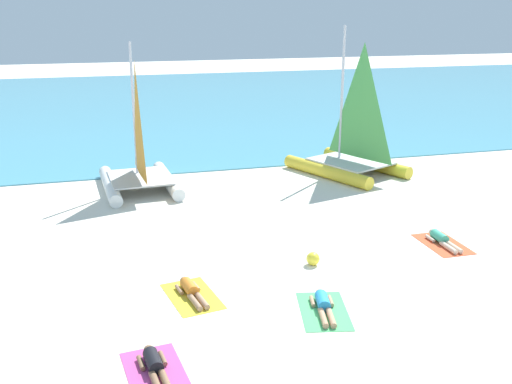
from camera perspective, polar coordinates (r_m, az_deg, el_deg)
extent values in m
plane|color=silver|center=(23.11, -2.78, 0.10)|extent=(120.00, 120.00, 0.00)
cube|color=#4C9EB7|center=(45.31, -9.39, 8.41)|extent=(120.00, 40.00, 0.05)
cylinder|color=white|center=(23.62, -13.84, 0.61)|extent=(0.73, 4.33, 0.49)
cylinder|color=white|center=(23.89, -8.46, 1.12)|extent=(0.73, 4.33, 0.49)
cube|color=silver|center=(23.46, -11.10, 1.39)|extent=(2.41, 2.88, 0.06)
cylinder|color=silver|center=(23.51, -11.68, 7.73)|extent=(0.10, 0.10, 5.14)
pyramid|color=orange|center=(22.54, -11.30, 6.96)|extent=(0.19, 2.26, 4.31)
cylinder|color=yellow|center=(25.00, 6.78, 1.97)|extent=(2.35, 4.54, 0.54)
cylinder|color=yellow|center=(26.77, 10.50, 2.82)|extent=(2.35, 4.54, 0.54)
cube|color=silver|center=(25.65, 9.11, 2.96)|extent=(3.46, 3.75, 0.07)
cylinder|color=silver|center=(25.57, 8.27, 9.29)|extent=(0.11, 0.11, 5.61)
pyramid|color=#4CA54C|center=(24.86, 10.14, 8.59)|extent=(1.04, 2.30, 4.71)
cube|color=#D84C99|center=(12.23, -9.60, -16.80)|extent=(1.29, 2.01, 0.01)
cylinder|color=black|center=(12.31, -9.85, -15.70)|extent=(0.36, 0.65, 0.30)
sphere|color=#8C6647|center=(12.65, -10.26, -14.74)|extent=(0.22, 0.22, 0.22)
cylinder|color=#8C6647|center=(11.81, -9.57, -17.74)|extent=(0.22, 0.79, 0.14)
cylinder|color=#8C6647|center=(11.84, -8.68, -17.59)|extent=(0.22, 0.79, 0.14)
cylinder|color=#8C6647|center=(12.46, -11.01, -15.84)|extent=(0.15, 0.46, 0.10)
cylinder|color=#8C6647|center=(12.52, -8.97, -15.52)|extent=(0.15, 0.46, 0.10)
cube|color=yellow|center=(14.94, -6.15, -9.93)|extent=(1.39, 2.05, 0.01)
cylinder|color=orange|center=(15.04, -6.42, -9.08)|extent=(0.40, 0.66, 0.30)
sphere|color=tan|center=(15.39, -6.91, -8.46)|extent=(0.22, 0.22, 0.22)
cylinder|color=tan|center=(14.50, -5.91, -10.48)|extent=(0.26, 0.79, 0.14)
cylinder|color=tan|center=(14.55, -5.23, -10.35)|extent=(0.26, 0.79, 0.14)
cylinder|color=tan|center=(15.15, -7.40, -9.29)|extent=(0.17, 0.46, 0.10)
cylinder|color=tan|center=(15.27, -5.81, -9.01)|extent=(0.17, 0.46, 0.10)
cube|color=#4CB266|center=(14.29, 6.53, -11.29)|extent=(1.49, 2.10, 0.01)
cylinder|color=#268CCC|center=(14.39, 6.42, -10.36)|extent=(0.43, 0.67, 0.30)
sphere|color=tan|center=(14.75, 6.17, -9.63)|extent=(0.22, 0.22, 0.22)
cylinder|color=tan|center=(13.85, 6.47, -11.91)|extent=(0.31, 0.79, 0.14)
cylinder|color=tan|center=(13.88, 7.22, -11.87)|extent=(0.31, 0.79, 0.14)
cylinder|color=tan|center=(14.54, 5.44, -10.43)|extent=(0.20, 0.46, 0.10)
cylinder|color=tan|center=(14.60, 7.18, -10.36)|extent=(0.20, 0.46, 0.10)
cube|color=#EA5933|center=(18.81, 17.50, -4.79)|extent=(1.13, 1.91, 0.01)
cylinder|color=#3FB28C|center=(18.91, 17.23, -4.14)|extent=(0.31, 0.62, 0.30)
sphere|color=beige|center=(19.23, 16.59, -3.72)|extent=(0.22, 0.22, 0.22)
cylinder|color=beige|center=(18.39, 18.02, -5.10)|extent=(0.15, 0.78, 0.14)
cylinder|color=beige|center=(18.48, 18.49, -5.03)|extent=(0.15, 0.78, 0.14)
cylinder|color=beige|center=(18.95, 16.39, -4.30)|extent=(0.11, 0.45, 0.10)
cylinder|color=beige|center=(19.17, 17.52, -4.15)|extent=(0.11, 0.45, 0.10)
sphere|color=yellow|center=(16.56, 5.50, -6.40)|extent=(0.37, 0.37, 0.37)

